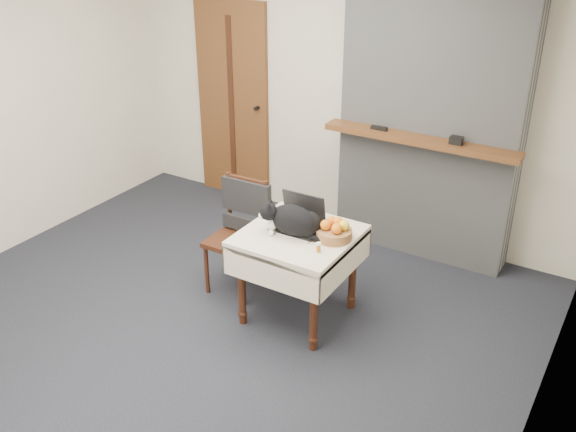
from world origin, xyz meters
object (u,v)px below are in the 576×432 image
side_table (298,247)px  fruit_basket (334,231)px  door (233,102)px  cream_jar (271,220)px  pill_bottle (318,247)px  chair (242,219)px  cat (294,221)px  laptop (298,220)px

side_table → fruit_basket: (0.25, 0.06, 0.17)m
door → fruit_basket: (1.95, -1.52, -0.24)m
door → cream_jar: (1.45, -1.57, -0.26)m
side_table → pill_bottle: (0.25, -0.16, 0.15)m
pill_bottle → chair: (-0.86, 0.32, -0.15)m
cat → fruit_basket: size_ratio=2.11×
side_table → fruit_basket: fruit_basket is taller
laptop → chair: (-0.57, 0.09, -0.18)m
laptop → chair: 0.60m
laptop → fruit_basket: size_ratio=1.35×
laptop → pill_bottle: 0.37m
fruit_basket → chair: chair is taller
door → pill_bottle: bearing=-41.8°
laptop → side_table: bearing=-60.1°
cream_jar → chair: 0.42m
cat → cream_jar: bearing=146.1°
side_table → pill_bottle: 0.33m
cat → fruit_basket: 0.29m
fruit_basket → pill_bottle: bearing=-90.7°
cream_jar → cat: bearing=-13.0°
laptop → chair: laptop is taller
cat → fruit_basket: (0.27, 0.10, -0.05)m
cream_jar → chair: size_ratio=0.08×
side_table → pill_bottle: bearing=-32.5°
laptop → fruit_basket: laptop is taller
cat → pill_bottle: cat is taller
pill_bottle → fruit_basket: fruit_basket is taller
laptop → cat: bearing=-77.0°
door → pill_bottle: (1.95, -1.74, -0.26)m
cat → cream_jar: (-0.23, 0.05, -0.07)m
fruit_basket → chair: bearing=173.4°
door → chair: (1.09, -1.42, -0.42)m
chair → side_table: bearing=-16.5°
laptop → cream_jar: size_ratio=4.88×
door → fruit_basket: bearing=-38.0°
cat → cream_jar: 0.25m
laptop → door: bearing=136.2°
pill_bottle → chair: 0.93m
laptop → cat: size_ratio=0.64×
cream_jar → side_table: bearing=-5.0°
side_table → laptop: laptop is taller
laptop → pill_bottle: bearing=-39.4°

